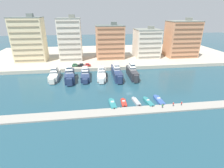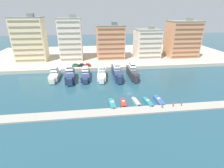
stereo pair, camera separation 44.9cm
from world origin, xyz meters
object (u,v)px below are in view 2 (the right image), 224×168
at_px(yacht_navy_mid_left, 85,74).
at_px(motorboat_teal_center_left, 148,102).
at_px(car_black_left, 82,65).
at_px(pedestrian_far_side, 182,103).
at_px(motorboat_teal_far_left, 112,104).
at_px(car_red_mid_left, 88,65).
at_px(motorboat_blue_center, 159,100).
at_px(car_green_far_left, 75,65).
at_px(yacht_navy_left, 70,75).
at_px(pedestrian_near_edge, 162,106).
at_px(yacht_charcoal_center_right, 132,72).
at_px(pedestrian_mid_deck, 173,104).
at_px(yacht_navy_center, 117,72).
at_px(yacht_white_center_left, 102,74).
at_px(motorboat_red_left, 123,103).
at_px(motorboat_grey_mid_left, 136,102).
at_px(yacht_ivory_far_left, 55,75).

relative_size(yacht_navy_mid_left, motorboat_teal_center_left, 2.26).
xyz_separation_m(car_black_left, pedestrian_far_side, (37.47, -49.18, -1.48)).
xyz_separation_m(motorboat_teal_far_left, car_red_mid_left, (-9.12, 44.32, 2.43)).
height_order(motorboat_blue_center, car_red_mid_left, car_red_mid_left).
bearing_deg(motorboat_blue_center, pedestrian_far_side, -37.49).
xyz_separation_m(car_green_far_left, pedestrian_far_side, (41.23, -49.55, -1.48)).
xyz_separation_m(yacht_navy_left, pedestrian_near_edge, (35.10, -33.52, -1.19)).
bearing_deg(yacht_charcoal_center_right, yacht_navy_mid_left, 176.09).
bearing_deg(car_black_left, pedestrian_mid_deck, -55.21).
bearing_deg(pedestrian_near_edge, motorboat_blue_center, 79.74).
distance_m(yacht_navy_mid_left, yacht_navy_center, 16.44).
relative_size(yacht_navy_mid_left, yacht_charcoal_center_right, 0.96).
relative_size(yacht_navy_mid_left, pedestrian_near_edge, 11.26).
relative_size(car_black_left, pedestrian_near_edge, 2.64).
bearing_deg(yacht_navy_left, pedestrian_near_edge, -43.68).
bearing_deg(yacht_charcoal_center_right, motorboat_blue_center, -82.00).
relative_size(yacht_navy_left, yacht_white_center_left, 0.98).
bearing_deg(yacht_navy_mid_left, motorboat_red_left, -63.75).
bearing_deg(pedestrian_far_side, car_black_left, 127.30).
xyz_separation_m(car_black_left, pedestrian_mid_deck, (34.23, -49.27, -1.46)).
xyz_separation_m(yacht_charcoal_center_right, motorboat_grey_mid_left, (-5.12, -27.65, -2.32)).
distance_m(yacht_white_center_left, pedestrian_mid_deck, 40.93).
bearing_deg(motorboat_teal_far_left, motorboat_blue_center, 1.43).
distance_m(motorboat_teal_center_left, car_black_left, 52.20).
bearing_deg(yacht_navy_mid_left, yacht_navy_center, -2.02).
distance_m(yacht_navy_left, yacht_white_center_left, 16.16).
bearing_deg(pedestrian_near_edge, yacht_navy_left, 136.32).
xyz_separation_m(motorboat_grey_mid_left, car_green_far_left, (-25.63, 44.26, 2.50)).
bearing_deg(yacht_ivory_far_left, motorboat_red_left, -45.06).
distance_m(yacht_ivory_far_left, yacht_white_center_left, 24.15).
bearing_deg(pedestrian_far_side, car_red_mid_left, 124.77).
height_order(yacht_navy_mid_left, yacht_navy_center, yacht_navy_center).
relative_size(yacht_navy_mid_left, car_black_left, 4.26).
bearing_deg(car_red_mid_left, car_black_left, 175.44).
height_order(yacht_white_center_left, yacht_charcoal_center_right, yacht_charcoal_center_right).
bearing_deg(motorboat_teal_far_left, yacht_ivory_far_left, 130.04).
bearing_deg(motorboat_red_left, car_black_left, 111.07).
xyz_separation_m(motorboat_teal_far_left, pedestrian_near_edge, (17.20, -5.39, 0.96)).
relative_size(motorboat_blue_center, pedestrian_near_edge, 5.23).
bearing_deg(pedestrian_mid_deck, car_red_mid_left, 122.09).
height_order(yacht_navy_mid_left, motorboat_teal_center_left, yacht_navy_mid_left).
bearing_deg(pedestrian_mid_deck, motorboat_teal_far_left, 167.80).
height_order(yacht_white_center_left, motorboat_grey_mid_left, yacht_white_center_left).
bearing_deg(yacht_ivory_far_left, yacht_charcoal_center_right, -3.44).
distance_m(yacht_navy_left, motorboat_red_left, 35.57).
xyz_separation_m(yacht_navy_center, car_black_left, (-18.85, 15.15, 0.24)).
relative_size(yacht_ivory_far_left, motorboat_teal_center_left, 2.06).
relative_size(yacht_white_center_left, yacht_charcoal_center_right, 0.97).
height_order(motorboat_teal_far_left, car_black_left, car_black_left).
bearing_deg(pedestrian_far_side, pedestrian_mid_deck, -178.56).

